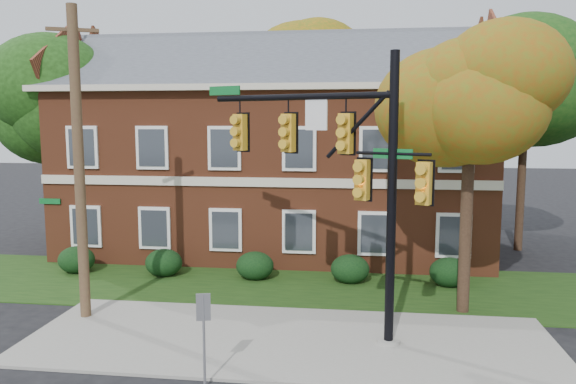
# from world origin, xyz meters

# --- Properties ---
(ground) EXTENTS (120.00, 120.00, 0.00)m
(ground) POSITION_xyz_m (0.00, 0.00, 0.00)
(ground) COLOR black
(ground) RESTS_ON ground
(sidewalk) EXTENTS (14.00, 5.00, 0.08)m
(sidewalk) POSITION_xyz_m (0.00, 1.00, 0.04)
(sidewalk) COLOR gray
(sidewalk) RESTS_ON ground
(grass_strip) EXTENTS (30.00, 6.00, 0.04)m
(grass_strip) POSITION_xyz_m (0.00, 6.00, 0.02)
(grass_strip) COLOR #193811
(grass_strip) RESTS_ON ground
(apartment_building) EXTENTS (18.80, 8.80, 9.74)m
(apartment_building) POSITION_xyz_m (-2.00, 11.95, 4.99)
(apartment_building) COLOR brown
(apartment_building) RESTS_ON ground
(hedge_far_left) EXTENTS (1.40, 1.26, 1.05)m
(hedge_far_left) POSITION_xyz_m (-9.00, 6.70, 0.53)
(hedge_far_left) COLOR black
(hedge_far_left) RESTS_ON ground
(hedge_left) EXTENTS (1.40, 1.26, 1.05)m
(hedge_left) POSITION_xyz_m (-5.50, 6.70, 0.53)
(hedge_left) COLOR black
(hedge_left) RESTS_ON ground
(hedge_center) EXTENTS (1.40, 1.26, 1.05)m
(hedge_center) POSITION_xyz_m (-2.00, 6.70, 0.53)
(hedge_center) COLOR black
(hedge_center) RESTS_ON ground
(hedge_right) EXTENTS (1.40, 1.26, 1.05)m
(hedge_right) POSITION_xyz_m (1.50, 6.70, 0.53)
(hedge_right) COLOR black
(hedge_right) RESTS_ON ground
(hedge_far_right) EXTENTS (1.40, 1.26, 1.05)m
(hedge_far_right) POSITION_xyz_m (5.00, 6.70, 0.53)
(hedge_far_right) COLOR black
(hedge_far_right) RESTS_ON ground
(tree_near_right) EXTENTS (4.50, 4.25, 8.58)m
(tree_near_right) POSITION_xyz_m (5.22, 3.87, 6.67)
(tree_near_right) COLOR black
(tree_near_right) RESTS_ON ground
(tree_left_rear) EXTENTS (5.40, 5.10, 8.88)m
(tree_left_rear) POSITION_xyz_m (-11.73, 10.84, 6.68)
(tree_left_rear) COLOR black
(tree_left_rear) RESTS_ON ground
(tree_right_rear) EXTENTS (6.30, 5.95, 10.62)m
(tree_right_rear) POSITION_xyz_m (9.31, 12.81, 8.12)
(tree_right_rear) COLOR black
(tree_right_rear) RESTS_ON ground
(tree_far_rear) EXTENTS (6.84, 6.46, 11.52)m
(tree_far_rear) POSITION_xyz_m (-0.66, 19.79, 8.84)
(tree_far_rear) COLOR black
(tree_far_rear) RESTS_ON ground
(traffic_signal) EXTENTS (6.32, 2.80, 7.57)m
(traffic_signal) POSITION_xyz_m (1.36, 1.59, 4.69)
(traffic_signal) COLOR gray
(traffic_signal) RESTS_ON ground
(utility_pole) EXTENTS (1.33, 0.66, 9.08)m
(utility_pole) POSITION_xyz_m (-6.23, 2.00, 4.60)
(utility_pole) COLOR #4F3525
(utility_pole) RESTS_ON ground
(sign_post) EXTENTS (0.31, 0.11, 2.15)m
(sign_post) POSITION_xyz_m (-1.50, -1.83, 1.46)
(sign_post) COLOR slate
(sign_post) RESTS_ON ground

